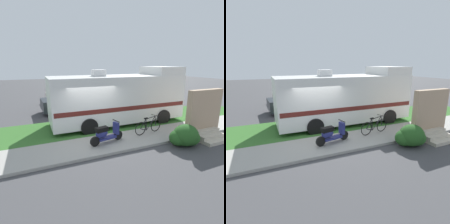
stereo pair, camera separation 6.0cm
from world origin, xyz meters
The scene contains 12 objects.
ground_plane centered at (0.00, 0.00, 0.00)m, with size 80.00×80.00×0.00m, color #424244.
sidewalk centered at (0.00, -1.20, 0.06)m, with size 24.00×2.00×0.12m.
grass_strip centered at (0.00, 1.50, 0.04)m, with size 24.00×3.40×0.08m.
motorhome_rv centered at (2.12, 1.52, 1.62)m, with size 8.01×2.80×3.41m.
scooter centered at (0.10, -1.24, 0.58)m, with size 1.68×0.61×0.97m.
bicycle centered at (2.55, -0.98, 0.50)m, with size 1.72×0.52×0.90m.
pickup_truck_near centered at (0.85, 5.63, 0.92)m, with size 5.11×2.44×1.70m.
pickup_truck_far centered at (1.95, 9.26, 0.96)m, with size 5.66×2.30×1.79m.
porch_steps centered at (4.94, -2.29, 0.97)m, with size 2.00×1.26×2.40m.
bush_by_porch centered at (3.32, -2.69, 0.46)m, with size 1.38×1.03×0.97m.
bottle_green centered at (5.24, -1.72, 0.24)m, with size 0.07×0.07×0.28m.
bottle_spare centered at (4.30, -1.25, 0.23)m, with size 0.07×0.07×0.25m.
Camera 2 is at (-2.72, -8.46, 3.59)m, focal length 29.72 mm.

